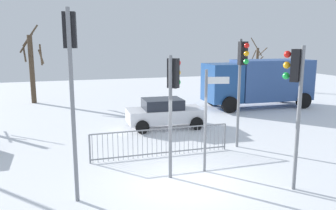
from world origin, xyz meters
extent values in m
plane|color=white|center=(0.00, 0.00, 0.00)|extent=(60.00, 60.00, 0.00)
cylinder|color=slate|center=(3.29, 2.70, 2.18)|extent=(0.11, 0.11, 4.36)
cube|color=black|center=(3.29, 2.54, 3.81)|extent=(0.33, 0.24, 0.90)
sphere|color=red|center=(3.31, 2.29, 4.11)|extent=(0.20, 0.20, 0.20)
sphere|color=orange|center=(3.31, 2.29, 3.81)|extent=(0.20, 0.20, 0.20)
sphere|color=green|center=(3.31, 2.29, 3.51)|extent=(0.20, 0.20, 0.20)
cylinder|color=slate|center=(2.85, -1.42, 2.07)|extent=(0.11, 0.11, 4.15)
cube|color=black|center=(2.75, -1.29, 3.60)|extent=(0.39, 0.37, 0.90)
sphere|color=red|center=(2.60, -1.09, 3.90)|extent=(0.20, 0.20, 0.20)
sphere|color=orange|center=(2.60, -1.09, 3.60)|extent=(0.20, 0.20, 0.20)
sphere|color=green|center=(2.60, -1.09, 3.30)|extent=(0.20, 0.20, 0.20)
cylinder|color=slate|center=(-3.21, -0.27, 2.54)|extent=(0.11, 0.11, 5.08)
cube|color=black|center=(-3.18, -0.10, 4.53)|extent=(0.35, 0.27, 0.90)
sphere|color=red|center=(-3.14, 0.14, 4.83)|extent=(0.20, 0.20, 0.20)
sphere|color=orange|center=(-3.14, 0.14, 4.53)|extent=(0.20, 0.20, 0.20)
sphere|color=green|center=(-3.14, 0.14, 4.23)|extent=(0.20, 0.20, 0.20)
cylinder|color=slate|center=(-0.32, 0.48, 1.93)|extent=(0.11, 0.11, 3.85)
cube|color=black|center=(-0.19, 0.59, 3.30)|extent=(0.38, 0.39, 0.90)
sphere|color=red|center=(0.00, 0.75, 3.60)|extent=(0.20, 0.20, 0.20)
sphere|color=orange|center=(0.00, 0.75, 3.30)|extent=(0.20, 0.20, 0.20)
sphere|color=green|center=(0.00, 0.75, 3.00)|extent=(0.20, 0.20, 0.20)
cylinder|color=slate|center=(0.93, 0.64, 1.69)|extent=(0.09, 0.09, 3.39)
cube|color=white|center=(1.31, 0.55, 3.04)|extent=(0.69, 0.18, 0.22)
cube|color=slate|center=(0.00, 2.54, 1.05)|extent=(5.27, 0.05, 0.04)
cube|color=slate|center=(0.00, 2.54, 0.12)|extent=(5.27, 0.05, 0.04)
cylinder|color=slate|center=(-2.55, 2.55, 0.53)|extent=(0.02, 0.02, 1.05)
cylinder|color=slate|center=(-2.36, 2.55, 0.53)|extent=(0.02, 0.02, 1.05)
cylinder|color=slate|center=(-2.18, 2.55, 0.53)|extent=(0.02, 0.02, 1.05)
cylinder|color=slate|center=(-2.00, 2.55, 0.53)|extent=(0.02, 0.02, 1.05)
cylinder|color=slate|center=(-1.82, 2.55, 0.53)|extent=(0.02, 0.02, 1.05)
cylinder|color=slate|center=(-1.64, 2.55, 0.53)|extent=(0.02, 0.02, 1.05)
cylinder|color=slate|center=(-1.45, 2.54, 0.53)|extent=(0.02, 0.02, 1.05)
cylinder|color=slate|center=(-1.27, 2.54, 0.53)|extent=(0.02, 0.02, 1.05)
cylinder|color=slate|center=(-1.09, 2.54, 0.53)|extent=(0.02, 0.02, 1.05)
cylinder|color=slate|center=(-0.91, 2.54, 0.53)|extent=(0.02, 0.02, 1.05)
cylinder|color=slate|center=(-0.73, 2.54, 0.53)|extent=(0.02, 0.02, 1.05)
cylinder|color=slate|center=(-0.55, 2.54, 0.53)|extent=(0.02, 0.02, 1.05)
cylinder|color=slate|center=(-0.36, 2.54, 0.53)|extent=(0.02, 0.02, 1.05)
cylinder|color=slate|center=(-0.18, 2.54, 0.53)|extent=(0.02, 0.02, 1.05)
cylinder|color=slate|center=(0.00, 2.54, 0.53)|extent=(0.02, 0.02, 1.05)
cylinder|color=slate|center=(0.18, 2.54, 0.53)|extent=(0.02, 0.02, 1.05)
cylinder|color=slate|center=(0.36, 2.54, 0.53)|extent=(0.02, 0.02, 1.05)
cylinder|color=slate|center=(0.55, 2.54, 0.53)|extent=(0.02, 0.02, 1.05)
cylinder|color=slate|center=(0.73, 2.54, 0.53)|extent=(0.02, 0.02, 1.05)
cylinder|color=slate|center=(0.91, 2.54, 0.53)|extent=(0.02, 0.02, 1.05)
cylinder|color=slate|center=(1.09, 2.54, 0.53)|extent=(0.02, 0.02, 1.05)
cylinder|color=slate|center=(1.27, 2.54, 0.53)|extent=(0.02, 0.02, 1.05)
cylinder|color=slate|center=(1.45, 2.54, 0.53)|extent=(0.02, 0.02, 1.05)
cylinder|color=slate|center=(1.64, 2.54, 0.53)|extent=(0.02, 0.02, 1.05)
cylinder|color=slate|center=(1.82, 2.54, 0.53)|extent=(0.02, 0.02, 1.05)
cylinder|color=slate|center=(2.00, 2.54, 0.53)|extent=(0.02, 0.02, 1.05)
cylinder|color=slate|center=(2.18, 2.54, 0.53)|extent=(0.02, 0.02, 1.05)
cylinder|color=slate|center=(2.36, 2.54, 0.53)|extent=(0.02, 0.02, 1.05)
cylinder|color=slate|center=(2.55, 2.54, 0.53)|extent=(0.02, 0.02, 1.05)
cylinder|color=slate|center=(-2.64, 2.55, 0.53)|extent=(0.06, 0.06, 1.05)
cylinder|color=slate|center=(2.64, 2.54, 0.53)|extent=(0.06, 0.06, 1.05)
cube|color=silver|center=(1.42, 6.63, 0.65)|extent=(3.86, 1.85, 0.65)
cube|color=#1E232D|center=(1.27, 6.63, 1.20)|extent=(1.96, 1.57, 0.55)
cylinder|color=black|center=(2.80, 7.43, 0.32)|extent=(0.65, 0.24, 0.64)
cylinder|color=black|center=(2.74, 5.73, 0.32)|extent=(0.65, 0.24, 0.64)
cylinder|color=black|center=(0.11, 7.53, 0.32)|extent=(0.65, 0.24, 0.64)
cylinder|color=black|center=(0.04, 5.83, 0.32)|extent=(0.65, 0.24, 0.64)
cube|color=#33518C|center=(9.79, 9.95, 1.80)|extent=(5.07, 2.56, 2.60)
cube|color=navy|center=(6.24, 10.06, 1.70)|extent=(2.07, 2.36, 2.40)
cylinder|color=black|center=(6.20, 8.86, 0.50)|extent=(1.01, 0.33, 1.00)
cylinder|color=black|center=(6.28, 11.26, 0.50)|extent=(1.01, 0.33, 1.00)
cylinder|color=black|center=(11.45, 8.69, 0.50)|extent=(1.01, 0.33, 1.00)
cylinder|color=black|center=(11.53, 11.09, 0.50)|extent=(1.01, 0.33, 1.00)
cylinder|color=#473828|center=(-5.38, 16.11, 2.36)|extent=(0.34, 0.34, 4.72)
cylinder|color=#473828|center=(-4.71, 16.02, 3.23)|extent=(0.30, 1.42, 1.06)
cylinder|color=#473828|center=(-4.72, 16.11, 3.35)|extent=(0.12, 1.41, 1.52)
cylinder|color=#473828|center=(-5.65, 16.52, 4.17)|extent=(0.97, 0.69, 1.37)
cylinder|color=#473828|center=(-5.76, 16.04, 3.38)|extent=(0.28, 0.88, 0.97)
cylinder|color=#473828|center=(-5.36, 16.63, 4.68)|extent=(1.14, 0.16, 1.53)
cylinder|color=#473828|center=(13.66, 17.82, 1.86)|extent=(0.24, 0.24, 3.72)
cylinder|color=#473828|center=(14.23, 17.88, 3.37)|extent=(0.21, 1.19, 0.82)
cylinder|color=#473828|center=(13.28, 17.48, 3.82)|extent=(0.80, 0.86, 1.63)
cylinder|color=#473828|center=(13.46, 18.19, 2.95)|extent=(0.83, 0.50, 1.12)
cylinder|color=#473828|center=(13.97, 18.09, 2.52)|extent=(0.64, 0.72, 0.92)
camera|label=1|loc=(-3.45, -9.10, 4.24)|focal=35.96mm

